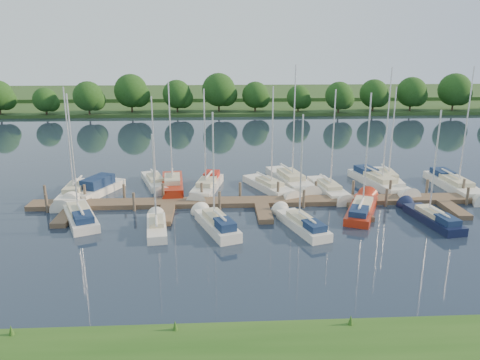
{
  "coord_description": "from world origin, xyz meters",
  "views": [
    {
      "loc": [
        -3.85,
        -30.91,
        13.44
      ],
      "look_at": [
        -1.8,
        8.0,
        2.2
      ],
      "focal_mm": 35.0,
      "sensor_mm": 36.0,
      "label": 1
    }
  ],
  "objects_px": {
    "dock": "(261,204)",
    "sailboat_n_5": "(270,188)",
    "sailboat_s_2": "(216,225)",
    "sailboat_n_0": "(75,194)",
    "motorboat": "(97,190)"
  },
  "relations": [
    {
      "from": "dock",
      "to": "sailboat_n_5",
      "type": "xyz_separation_m",
      "value": [
        1.31,
        4.59,
        0.07
      ]
    },
    {
      "from": "sailboat_n_0",
      "to": "sailboat_s_2",
      "type": "height_order",
      "value": "sailboat_n_0"
    },
    {
      "from": "motorboat",
      "to": "sailboat_n_5",
      "type": "relative_size",
      "value": 0.67
    },
    {
      "from": "sailboat_n_0",
      "to": "motorboat",
      "type": "distance_m",
      "value": 1.96
    },
    {
      "from": "dock",
      "to": "sailboat_n_0",
      "type": "height_order",
      "value": "sailboat_n_0"
    },
    {
      "from": "sailboat_n_5",
      "to": "sailboat_s_2",
      "type": "relative_size",
      "value": 1.1
    },
    {
      "from": "dock",
      "to": "motorboat",
      "type": "height_order",
      "value": "motorboat"
    },
    {
      "from": "motorboat",
      "to": "sailboat_s_2",
      "type": "bearing_deg",
      "value": 163.98
    },
    {
      "from": "motorboat",
      "to": "sailboat_s_2",
      "type": "height_order",
      "value": "sailboat_s_2"
    },
    {
      "from": "motorboat",
      "to": "sailboat_n_5",
      "type": "xyz_separation_m",
      "value": [
        16.38,
        0.34,
        -0.12
      ]
    },
    {
      "from": "sailboat_n_5",
      "to": "dock",
      "type": "bearing_deg",
      "value": 49.73
    },
    {
      "from": "dock",
      "to": "motorboat",
      "type": "bearing_deg",
      "value": 164.27
    },
    {
      "from": "dock",
      "to": "sailboat_n_5",
      "type": "distance_m",
      "value": 4.77
    },
    {
      "from": "sailboat_n_5",
      "to": "sailboat_s_2",
      "type": "height_order",
      "value": "sailboat_n_5"
    },
    {
      "from": "dock",
      "to": "sailboat_n_5",
      "type": "height_order",
      "value": "sailboat_n_5"
    }
  ]
}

